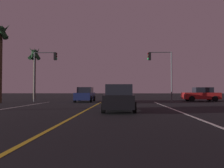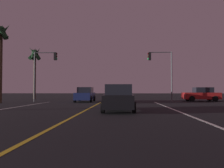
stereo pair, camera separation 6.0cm
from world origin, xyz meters
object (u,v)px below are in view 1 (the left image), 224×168
palm_tree_left_mid (1,39)px  palm_tree_left_far (35,57)px  car_ahead_far (122,95)px  car_crossing_side (201,94)px  traffic_light_near_right (160,65)px  car_oncoming (85,95)px  traffic_light_near_left (45,65)px  car_lead_same_lane (119,98)px

palm_tree_left_mid → palm_tree_left_far: (-0.31, 9.91, -0.57)m
car_ahead_far → car_crossing_side: bearing=-70.0°
traffic_light_near_right → car_ahead_far: bearing=18.5°
car_oncoming → car_ahead_far: (4.32, -1.28, 0.00)m
car_crossing_side → traffic_light_near_left: traffic_light_near_left is taller
traffic_light_near_right → traffic_light_near_left: size_ratio=0.99×
car_ahead_far → car_crossing_side: 10.30m
car_crossing_side → car_lead_same_lane: 16.95m
car_oncoming → car_crossing_side: (14.00, 2.25, 0.00)m
palm_tree_left_far → car_lead_same_lane: bearing=-55.0°
palm_tree_left_mid → palm_tree_left_far: palm_tree_left_mid is taller
car_lead_same_lane → car_crossing_side: bearing=-35.4°
traffic_light_near_left → traffic_light_near_right: bearing=0.0°
traffic_light_near_right → palm_tree_left_far: (-17.57, 6.85, 2.00)m
car_oncoming → palm_tree_left_far: (-8.87, 7.04, 5.44)m
palm_tree_left_mid → car_ahead_far: bearing=7.1°
car_oncoming → traffic_light_near_left: traffic_light_near_left is taller
car_crossing_side → palm_tree_left_mid: size_ratio=0.50×
palm_tree_left_mid → palm_tree_left_far: 9.93m
car_lead_same_lane → palm_tree_left_far: palm_tree_left_far is taller
traffic_light_near_left → car_oncoming: bearing=-2.2°
car_lead_same_lane → traffic_light_near_right: (4.53, 11.75, 3.43)m
car_oncoming → car_ahead_far: same height
car_ahead_far → traffic_light_near_left: (-9.16, 1.47, 3.49)m
car_oncoming → palm_tree_left_mid: palm_tree_left_mid is taller
car_lead_same_lane → palm_tree_left_far: bearing=35.0°
palm_tree_left_mid → car_crossing_side: bearing=12.8°
car_crossing_side → car_lead_same_lane: bearing=54.6°
car_crossing_side → car_ahead_far: bearing=20.0°
car_ahead_far → palm_tree_left_far: 16.51m
car_lead_same_lane → palm_tree_left_mid: palm_tree_left_mid is taller
palm_tree_left_mid → car_oncoming: bearing=18.6°
traffic_light_near_right → car_crossing_side: bearing=-158.8°
car_oncoming → car_crossing_side: bearing=99.1°
car_oncoming → palm_tree_left_far: size_ratio=0.54×
traffic_light_near_left → palm_tree_left_mid: bearing=-140.5°
car_crossing_side → palm_tree_left_mid: 23.90m
car_crossing_side → car_lead_same_lane: size_ratio=1.00×
traffic_light_near_left → palm_tree_left_far: size_ratio=0.74×
car_oncoming → traffic_light_near_right: size_ratio=0.74×
traffic_light_near_left → palm_tree_left_mid: size_ratio=0.68×
car_oncoming → palm_tree_left_far: bearing=-128.5°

